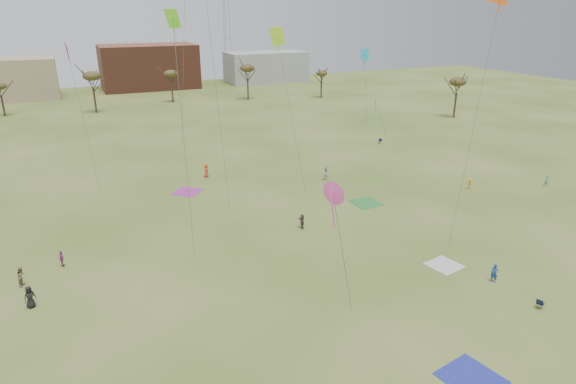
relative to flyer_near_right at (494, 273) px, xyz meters
name	(u,v)px	position (x,y,z in m)	size (l,w,h in m)	color
ground	(353,311)	(-12.91, 1.10, -0.81)	(260.00, 260.00, 0.00)	#3C571B
flyer_near_right	(494,273)	(0.00, 0.00, 0.00)	(0.59, 0.39, 1.62)	navy
spectator_fore_b	(22,276)	(-35.77, 15.38, 0.04)	(0.82, 0.64, 1.69)	#7A644D
spectator_fore_c	(302,221)	(-9.95, 16.16, -0.04)	(1.42, 0.45, 1.53)	#513E3A
flyer_mid_a	(30,297)	(-35.04, 11.59, 0.09)	(0.88, 0.57, 1.80)	black
flyer_mid_b	(470,183)	(14.51, 18.23, -0.09)	(0.93, 0.53, 1.44)	orange
flyer_mid_c	(546,180)	(24.29, 15.05, -0.07)	(0.54, 0.35, 1.47)	#648AA7
spectator_mid_d	(62,259)	(-32.76, 17.55, -0.06)	(0.88, 0.36, 1.50)	#953E85
spectator_mid_e	(326,173)	(-0.40, 28.65, 0.13)	(0.91, 0.71, 1.88)	#B9B9B9
flyer_far_b	(206,171)	(-14.58, 36.35, 0.10)	(0.89, 0.58, 1.82)	red
blanket_blue	(471,378)	(-10.01, -8.07, -0.81)	(3.33, 3.33, 0.03)	#232D99
blanket_cream	(444,265)	(-1.84, 3.86, -0.81)	(2.67, 2.67, 0.03)	beige
blanket_plum	(187,192)	(-18.34, 31.69, -0.81)	(3.12, 3.12, 0.03)	#9D308C
blanket_olive	(366,203)	(-0.02, 19.41, -0.81)	(3.18, 3.18, 0.03)	#2D7C35
camp_chair_center	(540,305)	(0.21, -4.38, -0.55)	(0.69, 0.66, 0.87)	#131C34
camp_chair_right	(380,142)	(16.76, 41.48, -0.55)	(0.72, 0.70, 0.87)	black
kites_aloft	(222,14)	(-13.49, 29.39, 20.07)	(69.94, 66.46, 27.85)	#E0451A
tree_line	(142,83)	(-15.76, 80.23, 6.28)	(117.44, 49.32, 8.91)	#3A2B1E
building_brick	(149,67)	(-7.91, 121.10, 5.19)	(26.00, 16.00, 12.00)	brown
building_grey	(266,67)	(27.09, 119.10, 3.69)	(24.00, 12.00, 9.00)	gray
radio_tower	(226,16)	(17.09, 126.10, 18.40)	(1.51, 1.72, 41.00)	#9EA3A8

